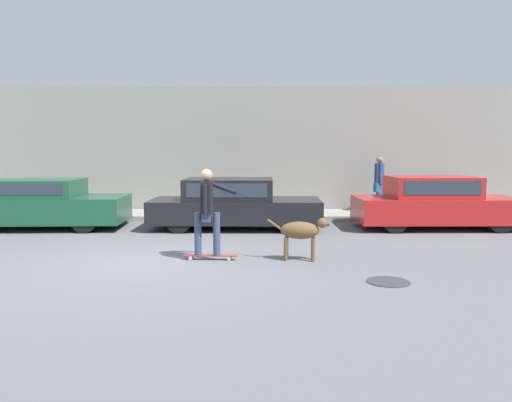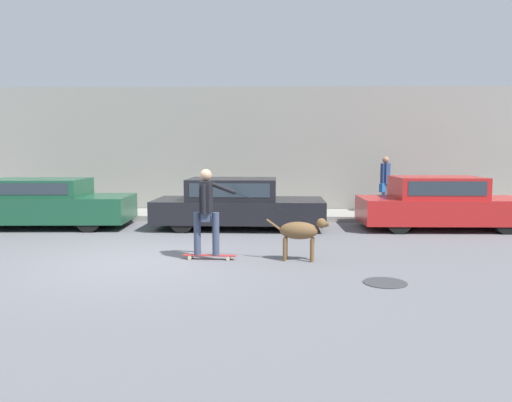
# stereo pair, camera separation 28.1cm
# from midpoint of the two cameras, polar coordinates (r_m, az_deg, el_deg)

# --- Properties ---
(ground_plane) EXTENTS (36.00, 36.00, 0.00)m
(ground_plane) POSITION_cam_midpoint_polar(r_m,az_deg,el_deg) (9.31, -13.24, -6.90)
(ground_plane) COLOR slate
(back_wall) EXTENTS (32.00, 0.30, 3.99)m
(back_wall) POSITION_cam_midpoint_polar(r_m,az_deg,el_deg) (16.09, -7.54, 5.70)
(back_wall) COLOR gray
(back_wall) RESTS_ON ground_plane
(sidewalk_curb) EXTENTS (30.00, 1.86, 0.16)m
(sidewalk_curb) POSITION_cam_midpoint_polar(r_m,az_deg,el_deg) (15.13, -8.00, -1.59)
(sidewalk_curb) COLOR gray
(sidewalk_curb) RESTS_ON ground_plane
(parked_car_0) EXTENTS (4.46, 1.95, 1.28)m
(parked_car_0) POSITION_cam_midpoint_polar(r_m,az_deg,el_deg) (14.13, -24.08, -0.33)
(parked_car_0) COLOR black
(parked_car_0) RESTS_ON ground_plane
(parked_car_1) EXTENTS (4.38, 1.85, 1.30)m
(parked_car_1) POSITION_cam_midpoint_polar(r_m,az_deg,el_deg) (12.91, -3.05, -0.39)
(parked_car_1) COLOR black
(parked_car_1) RESTS_ON ground_plane
(parked_car_2) EXTENTS (4.19, 1.73, 1.35)m
(parked_car_2) POSITION_cam_midpoint_polar(r_m,az_deg,el_deg) (13.65, 19.40, -0.29)
(parked_car_2) COLOR black
(parked_car_2) RESTS_ON ground_plane
(dog) EXTENTS (1.15, 0.42, 0.80)m
(dog) POSITION_cam_midpoint_polar(r_m,az_deg,el_deg) (9.21, 4.45, -3.49)
(dog) COLOR brown
(dog) RESTS_ON ground_plane
(skateboarder) EXTENTS (2.57, 0.53, 1.68)m
(skateboarder) POSITION_cam_midpoint_polar(r_m,az_deg,el_deg) (9.22, -6.27, -0.80)
(skateboarder) COLOR beige
(skateboarder) RESTS_ON ground_plane
(pedestrian_with_bag) EXTENTS (0.42, 0.58, 1.67)m
(pedestrian_with_bag) POSITION_cam_midpoint_polar(r_m,az_deg,el_deg) (15.44, 13.50, 2.22)
(pedestrian_with_bag) COLOR #3D4760
(pedestrian_with_bag) RESTS_ON sidewalk_curb
(manhole_cover) EXTENTS (0.67, 0.67, 0.01)m
(manhole_cover) POSITION_cam_midpoint_polar(r_m,az_deg,el_deg) (8.03, 14.03, -8.95)
(manhole_cover) COLOR #38383D
(manhole_cover) RESTS_ON ground_plane
(fire_hydrant) EXTENTS (0.18, 0.18, 0.73)m
(fire_hydrant) POSITION_cam_midpoint_polar(r_m,az_deg,el_deg) (15.35, 26.33, -0.90)
(fire_hydrant) COLOR gold
(fire_hydrant) RESTS_ON ground_plane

